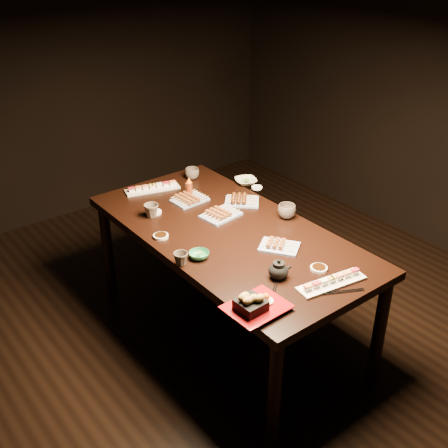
{
  "coord_description": "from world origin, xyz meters",
  "views": [
    {
      "loc": [
        -1.78,
        -1.91,
        2.35
      ],
      "look_at": [
        -0.01,
        0.36,
        0.77
      ],
      "focal_mm": 45.0,
      "sensor_mm": 36.0,
      "label": 1
    }
  ],
  "objects_px": {
    "dining_table": "(229,283)",
    "yakitori_plate_left": "(189,197)",
    "teacup_far_left": "(151,211)",
    "teacup_far_right": "(192,174)",
    "sushi_platter_near": "(332,280)",
    "sushi_platter_far": "(152,187)",
    "yakitori_plate_right": "(279,244)",
    "edamame_bowl_green": "(199,255)",
    "teacup_near_left": "(181,259)",
    "tempura_tray": "(257,301)",
    "teacup_mid_right": "(287,211)",
    "condiment_bottle": "(189,187)",
    "edamame_bowl_cream": "(246,181)",
    "yakitori_plate_center": "(221,212)",
    "teapot": "(278,269)"
  },
  "relations": [
    {
      "from": "dining_table",
      "to": "yakitori_plate_left",
      "type": "height_order",
      "value": "yakitori_plate_left"
    },
    {
      "from": "teacup_far_left",
      "to": "teacup_far_right",
      "type": "height_order",
      "value": "teacup_far_left"
    },
    {
      "from": "dining_table",
      "to": "sushi_platter_near",
      "type": "relative_size",
      "value": 4.86
    },
    {
      "from": "sushi_platter_far",
      "to": "yakitori_plate_right",
      "type": "bearing_deg",
      "value": 113.86
    },
    {
      "from": "sushi_platter_near",
      "to": "edamame_bowl_green",
      "type": "relative_size",
      "value": 3.39
    },
    {
      "from": "yakitori_plate_left",
      "to": "teacup_near_left",
      "type": "bearing_deg",
      "value": -130.96
    },
    {
      "from": "teacup_near_left",
      "to": "teacup_far_right",
      "type": "xyz_separation_m",
      "value": [
        0.68,
        0.87,
        0.0
      ]
    },
    {
      "from": "edamame_bowl_green",
      "to": "tempura_tray",
      "type": "distance_m",
      "value": 0.54
    },
    {
      "from": "edamame_bowl_green",
      "to": "teacup_near_left",
      "type": "height_order",
      "value": "teacup_near_left"
    },
    {
      "from": "teacup_near_left",
      "to": "yakitori_plate_left",
      "type": "bearing_deg",
      "value": 51.75
    },
    {
      "from": "teacup_mid_right",
      "to": "condiment_bottle",
      "type": "xyz_separation_m",
      "value": [
        -0.29,
        0.61,
        0.02
      ]
    },
    {
      "from": "dining_table",
      "to": "sushi_platter_far",
      "type": "relative_size",
      "value": 5.0
    },
    {
      "from": "dining_table",
      "to": "edamame_bowl_cream",
      "type": "distance_m",
      "value": 0.77
    },
    {
      "from": "condiment_bottle",
      "to": "yakitori_plate_left",
      "type": "bearing_deg",
      "value": -123.87
    },
    {
      "from": "sushi_platter_near",
      "to": "yakitori_plate_right",
      "type": "xyz_separation_m",
      "value": [
        0.03,
        0.42,
        0.0
      ]
    },
    {
      "from": "sushi_platter_far",
      "to": "yakitori_plate_center",
      "type": "height_order",
      "value": "yakitori_plate_center"
    },
    {
      "from": "tempura_tray",
      "to": "teacup_far_right",
      "type": "relative_size",
      "value": 2.88
    },
    {
      "from": "edamame_bowl_cream",
      "to": "dining_table",
      "type": "bearing_deg",
      "value": -138.16
    },
    {
      "from": "teacup_far_right",
      "to": "yakitori_plate_left",
      "type": "bearing_deg",
      "value": -127.83
    },
    {
      "from": "dining_table",
      "to": "condiment_bottle",
      "type": "distance_m",
      "value": 0.68
    },
    {
      "from": "teacup_far_left",
      "to": "teacup_far_right",
      "type": "xyz_separation_m",
      "value": [
        0.52,
        0.31,
        -0.0
      ]
    },
    {
      "from": "teacup_mid_right",
      "to": "condiment_bottle",
      "type": "distance_m",
      "value": 0.67
    },
    {
      "from": "teacup_near_left",
      "to": "teacup_mid_right",
      "type": "relative_size",
      "value": 0.71
    },
    {
      "from": "yakitori_plate_left",
      "to": "teacup_far_right",
      "type": "xyz_separation_m",
      "value": [
        0.22,
        0.28,
        0.01
      ]
    },
    {
      "from": "dining_table",
      "to": "edamame_bowl_green",
      "type": "relative_size",
      "value": 16.48
    },
    {
      "from": "yakitori_plate_right",
      "to": "edamame_bowl_cream",
      "type": "bearing_deg",
      "value": 117.77
    },
    {
      "from": "yakitori_plate_center",
      "to": "teacup_far_left",
      "type": "bearing_deg",
      "value": 136.37
    },
    {
      "from": "teacup_far_right",
      "to": "yakitori_plate_right",
      "type": "bearing_deg",
      "value": -98.52
    },
    {
      "from": "teacup_far_left",
      "to": "yakitori_plate_right",
      "type": "bearing_deg",
      "value": -64.13
    },
    {
      "from": "sushi_platter_far",
      "to": "yakitori_plate_left",
      "type": "relative_size",
      "value": 1.68
    },
    {
      "from": "yakitori_plate_right",
      "to": "teacup_mid_right",
      "type": "relative_size",
      "value": 1.95
    },
    {
      "from": "yakitori_plate_right",
      "to": "yakitori_plate_left",
      "type": "relative_size",
      "value": 0.98
    },
    {
      "from": "sushi_platter_near",
      "to": "teacup_mid_right",
      "type": "height_order",
      "value": "teacup_mid_right"
    },
    {
      "from": "teacup_far_left",
      "to": "teapot",
      "type": "xyz_separation_m",
      "value": [
        0.16,
        -0.95,
        0.01
      ]
    },
    {
      "from": "yakitori_plate_center",
      "to": "teacup_near_left",
      "type": "xyz_separation_m",
      "value": [
        -0.5,
        -0.3,
        0.01
      ]
    },
    {
      "from": "edamame_bowl_cream",
      "to": "condiment_bottle",
      "type": "height_order",
      "value": "condiment_bottle"
    },
    {
      "from": "sushi_platter_far",
      "to": "teapot",
      "type": "distance_m",
      "value": 1.28
    },
    {
      "from": "sushi_platter_near",
      "to": "teapot",
      "type": "height_order",
      "value": "teapot"
    },
    {
      "from": "edamame_bowl_green",
      "to": "edamame_bowl_cream",
      "type": "xyz_separation_m",
      "value": [
        0.81,
        0.58,
        0.0
      ]
    },
    {
      "from": "dining_table",
      "to": "teapot",
      "type": "distance_m",
      "value": 0.69
    },
    {
      "from": "dining_table",
      "to": "teacup_far_left",
      "type": "relative_size",
      "value": 20.14
    },
    {
      "from": "yakitori_plate_left",
      "to": "teapot",
      "type": "distance_m",
      "value": 1.0
    },
    {
      "from": "sushi_platter_near",
      "to": "edamame_bowl_cream",
      "type": "height_order",
      "value": "sushi_platter_near"
    },
    {
      "from": "sushi_platter_near",
      "to": "condiment_bottle",
      "type": "bearing_deg",
      "value": 98.2
    },
    {
      "from": "teacup_near_left",
      "to": "sushi_platter_far",
      "type": "bearing_deg",
      "value": 67.47
    },
    {
      "from": "yakitori_plate_center",
      "to": "yakitori_plate_left",
      "type": "xyz_separation_m",
      "value": [
        -0.03,
        0.29,
        -0.0
      ]
    },
    {
      "from": "teapot",
      "to": "dining_table",
      "type": "bearing_deg",
      "value": 100.15
    },
    {
      "from": "sushi_platter_far",
      "to": "edamame_bowl_green",
      "type": "bearing_deg",
      "value": 89.69
    },
    {
      "from": "edamame_bowl_cream",
      "to": "condiment_bottle",
      "type": "relative_size",
      "value": 1.08
    },
    {
      "from": "yakitori_plate_left",
      "to": "teacup_mid_right",
      "type": "bearing_deg",
      "value": -61.38
    }
  ]
}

